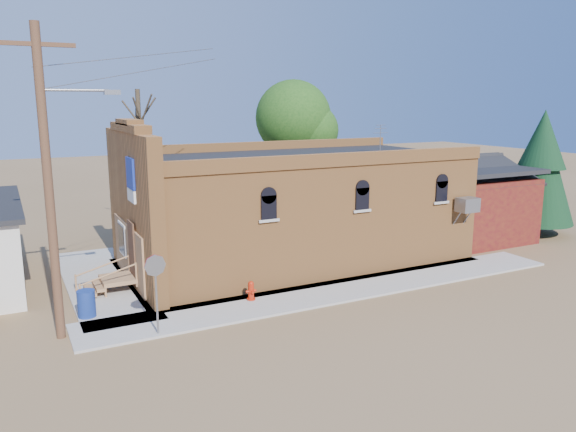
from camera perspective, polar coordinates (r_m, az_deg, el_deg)
name	(u,v)px	position (r m, az deg, el deg)	size (l,w,h in m)	color
ground	(320,306)	(19.58, 3.25, -9.07)	(120.00, 120.00, 0.00)	brown
sidewalk_south	(343,290)	(21.02, 5.57, -7.51)	(19.00, 2.20, 0.08)	#9E9991
sidewalk_west	(101,282)	(23.04, -18.44, -6.35)	(2.60, 10.00, 0.08)	#9E9991
brick_bar	(289,208)	(24.36, 0.15, 0.79)	(16.40, 7.97, 6.30)	#BC7539
red_shed	(460,193)	(30.12, 17.08, 2.22)	(5.40, 6.40, 4.30)	#4E0D13
utility_pole	(50,178)	(17.16, -23.04, 3.55)	(3.12, 0.26, 9.00)	#512E20
tree_bare_near	(139,120)	(29.49, -14.91, 9.38)	(2.80, 2.80, 7.65)	#4B3E2B
tree_leafy	(293,118)	(33.06, 0.54, 9.90)	(4.40, 4.40, 8.15)	#4B3E2B
evergreen_tree	(541,164)	(31.88, 24.32, 4.82)	(3.60, 3.60, 6.50)	#4B3E2B
fire_hydrant	(251,291)	(19.78, -3.78, -7.57)	(0.39, 0.38, 0.68)	#B01E0A
stop_sign	(155,273)	(16.95, -13.33, -5.67)	(0.66, 0.17, 2.45)	gray
trash_barrel	(86,304)	(19.36, -19.80, -8.37)	(0.57, 0.57, 0.87)	navy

